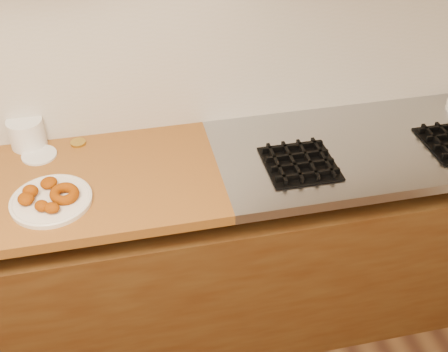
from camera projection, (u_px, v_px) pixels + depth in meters
The scene contains 11 objects.
wall_back at pixel (59, 27), 1.98m from camera, with size 4.00×0.02×2.70m, color beige.
base_cabinet at pixel (100, 277), 2.33m from camera, with size 3.60×0.60×0.77m, color #4D3416.
stovetop at pixel (377, 145), 2.22m from camera, with size 1.30×0.62×0.04m, color #9EA0A5.
backsplash at pixel (67, 67), 2.06m from camera, with size 3.60×0.02×0.60m, color #B8B3A6.
burner_grates at pixel (381, 151), 2.14m from camera, with size 0.91×0.26×0.03m.
donut_plate at pixel (51, 201), 1.91m from camera, with size 0.28×0.28×0.02m, color silver.
ring_donut at pixel (64, 194), 1.90m from camera, with size 0.10×0.10×0.03m, color #834202.
fried_dough_chunks at pixel (39, 196), 1.89m from camera, with size 0.15×0.21×0.04m.
plastic_tub at pixel (27, 133), 2.16m from camera, with size 0.14×0.14×0.11m, color silver.
tub_lid at pixel (39, 155), 2.13m from camera, with size 0.13×0.13×0.01m, color silver.
brass_jar_lid at pixel (78, 143), 2.19m from camera, with size 0.06×0.06×0.01m, color #AF8E31.
Camera 1 is at (0.17, 0.03, 2.15)m, focal length 45.00 mm.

